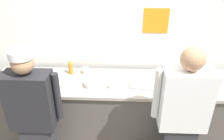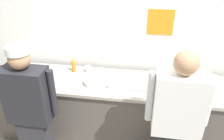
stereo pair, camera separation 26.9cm
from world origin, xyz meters
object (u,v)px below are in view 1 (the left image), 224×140
(chef_near_left, at_px, (34,118))
(squeeze_bottle_spare, at_px, (16,77))
(ramekin_green_sauce, at_px, (26,74))
(squeeze_bottle_secondary, at_px, (71,67))
(chef_center, at_px, (181,119))
(deli_cup, at_px, (86,70))
(ramekin_yellow_sauce, at_px, (51,82))
(sheet_tray, at_px, (150,83))
(plate_stack_front, at_px, (93,83))
(squeeze_bottle_primary, at_px, (185,78))
(ramekin_orange_sauce, at_px, (112,86))
(mixing_bowl_steel, at_px, (202,80))

(chef_near_left, bearing_deg, squeeze_bottle_spare, 126.04)
(ramekin_green_sauce, bearing_deg, squeeze_bottle_secondary, 7.25)
(chef_center, bearing_deg, chef_near_left, -179.00)
(ramekin_green_sauce, distance_m, deli_cup, 0.81)
(squeeze_bottle_spare, relative_size, ramekin_yellow_sauce, 1.94)
(squeeze_bottle_secondary, bearing_deg, sheet_tray, -12.34)
(plate_stack_front, distance_m, ramekin_yellow_sauce, 0.54)
(ramekin_green_sauce, bearing_deg, squeeze_bottle_spare, -96.04)
(chef_near_left, xyz_separation_m, deli_cup, (0.40, 0.91, 0.08))
(chef_near_left, distance_m, squeeze_bottle_secondary, 0.92)
(squeeze_bottle_primary, distance_m, deli_cup, 1.31)
(ramekin_yellow_sauce, xyz_separation_m, ramekin_green_sauce, (-0.41, 0.21, 0.00))
(ramekin_orange_sauce, relative_size, ramekin_yellow_sauce, 0.93)
(ramekin_orange_sauce, distance_m, deli_cup, 0.53)
(plate_stack_front, bearing_deg, mixing_bowl_steel, 3.99)
(squeeze_bottle_spare, bearing_deg, ramekin_yellow_sauce, 2.01)
(chef_center, height_order, deli_cup, chef_center)
(mixing_bowl_steel, xyz_separation_m, squeeze_bottle_spare, (-2.34, -0.10, 0.04))
(mixing_bowl_steel, distance_m, ramekin_yellow_sauce, 1.91)
(mixing_bowl_steel, height_order, ramekin_orange_sauce, mixing_bowl_steel)
(chef_center, distance_m, sheet_tray, 0.68)
(chef_near_left, distance_m, ramekin_yellow_sauce, 0.61)
(plate_stack_front, height_order, ramekin_green_sauce, plate_stack_front)
(chef_near_left, distance_m, plate_stack_front, 0.81)
(mixing_bowl_steel, height_order, squeeze_bottle_secondary, squeeze_bottle_secondary)
(chef_near_left, relative_size, deli_cup, 18.08)
(plate_stack_front, relative_size, squeeze_bottle_spare, 1.06)
(chef_near_left, xyz_separation_m, ramekin_orange_sauce, (0.79, 0.55, 0.07))
(deli_cup, bearing_deg, sheet_tray, -16.53)
(deli_cup, bearing_deg, squeeze_bottle_primary, -11.70)
(chef_center, distance_m, squeeze_bottle_primary, 0.65)
(squeeze_bottle_secondary, bearing_deg, deli_cup, 6.53)
(deli_cup, bearing_deg, plate_stack_front, -66.18)
(squeeze_bottle_primary, xyz_separation_m, ramekin_green_sauce, (-2.09, 0.17, -0.08))
(plate_stack_front, xyz_separation_m, ramekin_green_sauce, (-0.95, 0.22, -0.01))
(squeeze_bottle_secondary, bearing_deg, squeeze_bottle_spare, -154.64)
(mixing_bowl_steel, height_order, squeeze_bottle_spare, squeeze_bottle_spare)
(squeeze_bottle_secondary, relative_size, deli_cup, 2.17)
(plate_stack_front, height_order, squeeze_bottle_secondary, squeeze_bottle_secondary)
(chef_center, distance_m, deli_cup, 1.42)
(squeeze_bottle_secondary, xyz_separation_m, ramekin_orange_sauce, (0.58, -0.34, -0.07))
(ramekin_green_sauce, relative_size, deli_cup, 1.13)
(ramekin_orange_sauce, bearing_deg, mixing_bowl_steel, 6.93)
(chef_center, bearing_deg, squeeze_bottle_primary, 74.19)
(squeeze_bottle_primary, bearing_deg, squeeze_bottle_spare, -178.49)
(mixing_bowl_steel, xyz_separation_m, ramekin_orange_sauce, (-1.13, -0.14, -0.04))
(chef_center, distance_m, ramekin_orange_sauce, 0.90)
(chef_near_left, xyz_separation_m, sheet_tray, (1.26, 0.66, 0.05))
(plate_stack_front, height_order, sheet_tray, plate_stack_front)
(squeeze_bottle_secondary, height_order, deli_cup, squeeze_bottle_secondary)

